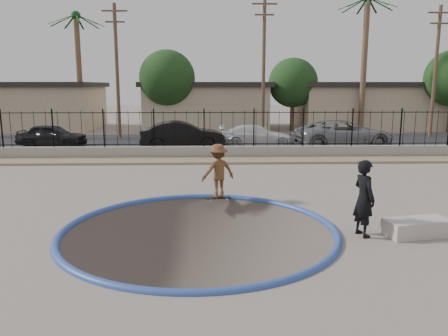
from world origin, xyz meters
name	(u,v)px	position (x,y,z in m)	size (l,w,h in m)	color
ground	(205,173)	(0.00, 12.00, -1.10)	(120.00, 120.00, 2.20)	slate
bowl_pit	(199,231)	(0.00, -1.00, 0.00)	(6.84, 6.84, 1.80)	#463C35
coping_ring	(199,231)	(0.00, -1.00, 0.00)	(7.04, 7.04, 0.20)	#2E4996
rock_strip	(204,161)	(0.00, 9.20, 0.06)	(42.00, 1.60, 0.11)	#9D8A67
retaining_wall	(204,152)	(0.00, 10.30, 0.30)	(42.00, 0.45, 0.60)	gray
fence	(204,129)	(0.00, 10.30, 1.50)	(40.00, 0.04, 1.80)	black
street	(206,141)	(0.00, 17.00, 0.02)	(90.00, 8.00, 0.04)	black
house_west	(31,105)	(-15.00, 26.50, 1.97)	(11.60, 8.60, 3.90)	tan
house_center	(206,105)	(0.00, 26.50, 1.97)	(10.60, 8.60, 3.90)	tan
house_east	(366,105)	(14.00, 26.50, 1.97)	(12.60, 8.60, 3.90)	tan
palm_mid	(78,46)	(-10.00, 24.00, 6.69)	(2.30, 2.30, 9.30)	brown
palm_right	(366,35)	(12.00, 22.00, 7.33)	(2.30, 2.30, 10.30)	brown
utility_pole_left	(117,69)	(-6.00, 19.00, 4.70)	(1.70, 0.24, 9.00)	#473323
utility_pole_mid	(264,66)	(4.00, 19.00, 4.96)	(1.70, 0.24, 9.50)	#473323
utility_pole_right	(435,70)	(16.00, 19.00, 4.70)	(1.70, 0.24, 9.00)	#473323
street_tree_left	(167,78)	(-3.00, 23.00, 4.19)	(4.32, 4.32, 6.36)	#473323
street_tree_mid	(293,83)	(7.00, 24.00, 3.84)	(3.96, 3.96, 5.83)	#473323
skater	(218,174)	(0.54, 2.04, 0.85)	(1.10, 0.63, 1.71)	brown
skateboard	(218,198)	(0.54, 2.04, 0.06)	(0.83, 0.37, 0.07)	black
videographer	(364,198)	(4.00, -1.47, 0.94)	(0.69, 0.45, 1.88)	black
concrete_ledge	(417,227)	(5.36, -1.50, 0.20)	(1.60, 0.70, 0.40)	#B2A69E
car_a	(52,136)	(-9.07, 14.47, 0.72)	(1.60, 3.99, 1.36)	black
car_b	(182,135)	(-1.29, 13.40, 0.82)	(1.67, 4.78, 1.57)	black
car_c	(257,136)	(3.08, 14.26, 0.68)	(1.80, 4.43, 1.28)	silver
car_d	(344,134)	(8.20, 13.85, 0.83)	(2.63, 5.70, 1.58)	gray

